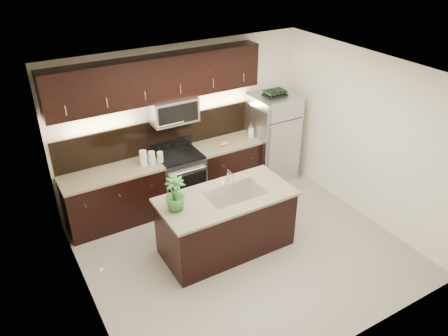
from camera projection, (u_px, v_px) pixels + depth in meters
ground at (244, 250)px, 6.62m from camera, size 4.50×4.50×0.00m
room_walls at (241, 154)px, 5.71m from camera, size 4.52×4.02×2.71m
counter_run at (169, 182)px, 7.46m from camera, size 3.51×0.65×0.94m
upper_fixtures at (160, 85)px, 6.76m from camera, size 3.49×0.40×1.66m
island at (226, 222)px, 6.45m from camera, size 1.96×0.96×0.94m
sink_faucet at (235, 191)px, 6.28m from camera, size 0.84×0.50×0.28m
refrigerator at (272, 137)px, 8.16m from camera, size 0.80×0.72×1.65m
wine_rack at (275, 93)px, 7.73m from camera, size 0.41×0.25×0.10m
plant at (175, 194)px, 5.80m from camera, size 0.28×0.28×0.50m
canisters at (150, 158)px, 6.98m from camera, size 0.38×0.14×0.25m
french_press at (251, 132)px, 7.85m from camera, size 0.10×0.10×0.30m
bananas at (221, 145)px, 7.59m from camera, size 0.19×0.16×0.05m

